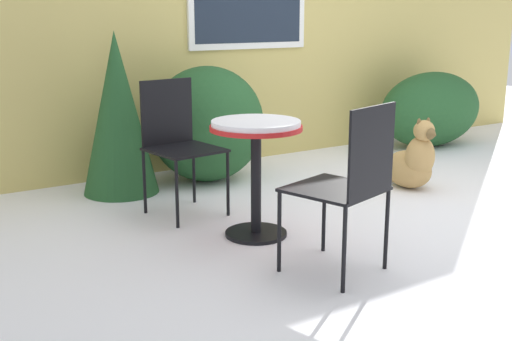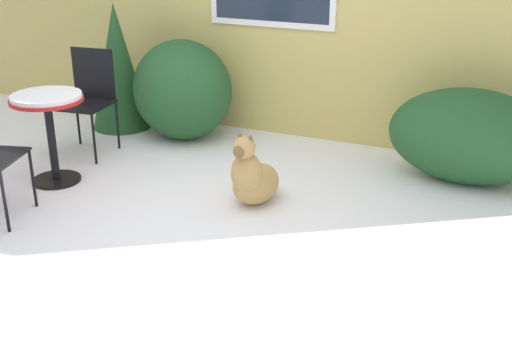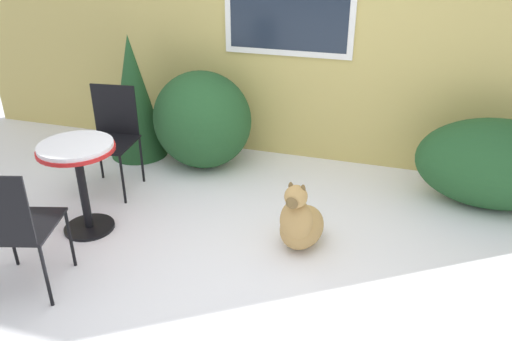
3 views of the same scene
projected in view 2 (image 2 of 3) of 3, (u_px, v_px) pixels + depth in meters
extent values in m
plane|color=white|center=(181.00, 217.00, 4.95)|extent=(16.00, 16.00, 0.00)
cube|color=tan|center=(287.00, 2.00, 6.30)|extent=(8.00, 0.06, 2.72)
ellipsoid|color=#235128|center=(182.00, 90.00, 6.50)|extent=(1.03, 0.91, 1.02)
ellipsoid|color=#235128|center=(469.00, 137.00, 5.44)|extent=(1.38, 0.71, 0.83)
cone|color=#235128|center=(118.00, 67.00, 6.77)|extent=(0.62, 0.62, 1.33)
cylinder|color=black|center=(57.00, 180.00, 5.61)|extent=(0.42, 0.42, 0.03)
cylinder|color=black|center=(52.00, 141.00, 5.47)|extent=(0.07, 0.07, 0.70)
cylinder|color=red|center=(47.00, 100.00, 5.34)|extent=(0.61, 0.61, 0.03)
cylinder|color=white|center=(46.00, 96.00, 5.32)|extent=(0.58, 0.58, 0.03)
cube|color=black|center=(83.00, 105.00, 6.06)|extent=(0.53, 0.53, 0.02)
cube|color=black|center=(93.00, 73.00, 6.17)|extent=(0.44, 0.07, 0.49)
cylinder|color=black|center=(53.00, 135.00, 6.02)|extent=(0.02, 0.02, 0.48)
cylinder|color=black|center=(94.00, 139.00, 5.90)|extent=(0.02, 0.02, 0.48)
cylinder|color=black|center=(78.00, 121.00, 6.41)|extent=(0.02, 0.02, 0.48)
cylinder|color=black|center=(118.00, 125.00, 6.29)|extent=(0.02, 0.02, 0.48)
cylinder|color=black|center=(33.00, 178.00, 5.05)|extent=(0.02, 0.02, 0.48)
cylinder|color=black|center=(5.00, 202.00, 4.64)|extent=(0.02, 0.02, 0.48)
ellipsoid|color=tan|center=(256.00, 184.00, 5.16)|extent=(0.39, 0.51, 0.32)
ellipsoid|color=tan|center=(247.00, 174.00, 5.00)|extent=(0.28, 0.26, 0.35)
sphere|color=tan|center=(244.00, 148.00, 4.89)|extent=(0.17, 0.17, 0.17)
cone|color=brown|center=(236.00, 154.00, 4.80)|extent=(0.10, 0.08, 0.10)
ellipsoid|color=brown|center=(240.00, 138.00, 4.90)|extent=(0.04, 0.03, 0.08)
ellipsoid|color=brown|center=(251.00, 140.00, 4.85)|extent=(0.04, 0.03, 0.08)
ellipsoid|color=tan|center=(270.00, 184.00, 5.36)|extent=(0.09, 0.22, 0.06)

